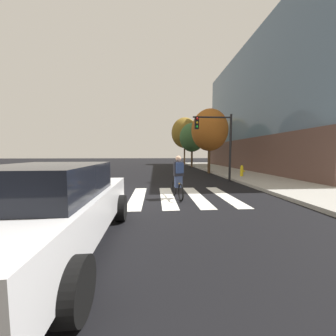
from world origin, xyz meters
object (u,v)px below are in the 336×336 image
Objects in this scene: cyclist at (178,177)px; sedan_near at (51,208)px; street_tree_far at (185,133)px; traffic_light_near at (218,136)px; fire_hydrant at (242,171)px; street_tree_mid at (192,138)px; street_tree_near at (210,130)px.

sedan_near is at bearing -125.75° from cyclist.
cyclist is at bearing -99.68° from street_tree_far.
cyclist is 0.41× the size of traffic_light_near.
fire_hydrant is 10.98m from street_tree_mid.
street_tree_mid is (-1.55, 10.38, 3.22)m from fire_hydrant.
cyclist is 10.19m from street_tree_near.
sedan_near is 27.46m from street_tree_far.
traffic_light_near is 11.83m from street_tree_mid.
traffic_light_near is at bearing -100.51° from street_tree_near.
traffic_light_near is 4.90m from street_tree_near.
street_tree_mid is at bearing 76.83° from cyclist.
street_tree_mid is (-0.13, 7.05, -0.05)m from street_tree_near.
traffic_light_near is 18.44m from street_tree_far.
street_tree_mid reaches higher than fire_hydrant.
cyclist is (2.74, 3.81, 0.02)m from sedan_near.
street_tree_far is at bearing 80.32° from cyclist.
street_tree_near reaches higher than fire_hydrant.
street_tree_near is at bearing 113.09° from fire_hydrant.
fire_hydrant is 0.14× the size of street_tree_mid.
sedan_near is at bearing -108.13° from street_tree_mid.
street_tree_near is at bearing 79.49° from traffic_light_near.
traffic_light_near reaches higher than cyclist.
sedan_near is 0.82× the size of street_tree_near.
street_tree_near is 13.62m from street_tree_far.
sedan_near is 0.83× the size of street_tree_mid.
sedan_near is 1.10× the size of traffic_light_near.
fire_hydrant is 17.55m from street_tree_far.
street_tree_far is (0.10, 6.52, 1.28)m from street_tree_mid.
street_tree_far is (0.85, 18.29, 2.17)m from traffic_light_near.
street_tree_far reaches higher than sedan_near.
street_tree_far reaches higher than cyclist.
street_tree_near is 1.01× the size of street_tree_mid.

